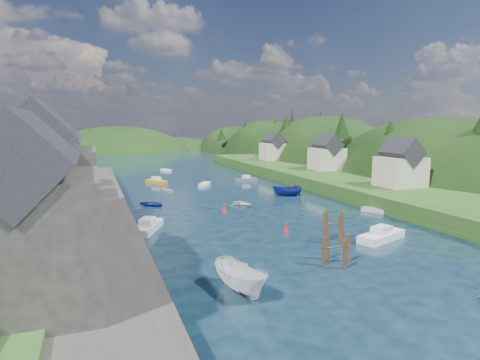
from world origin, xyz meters
name	(u,v)px	position (x,y,z in m)	size (l,w,h in m)	color
ground	(204,185)	(0.00, 50.00, 0.00)	(600.00, 600.00, 0.00)	black
hillside_right	(322,190)	(45.00, 75.00, -7.41)	(36.00, 245.56, 48.00)	black
far_hills	(142,171)	(1.22, 174.01, -10.80)	(103.00, 68.00, 44.00)	black
hill_trees	(192,131)	(0.87, 64.62, 11.25)	(92.18, 145.83, 12.83)	black
quay_left	(81,222)	(-24.00, 20.00, 1.00)	(12.00, 110.00, 2.00)	#2D2B28
terrace_left_grass	(17,225)	(-31.00, 20.00, 1.25)	(12.00, 110.00, 2.50)	#234719
quayside_buildings	(49,192)	(-26.00, 6.39, 7.09)	(8.00, 35.84, 12.90)	#2D2B28
boat_sheds	(69,171)	(-26.00, 39.00, 5.27)	(7.00, 21.00, 7.50)	#2D2D30
terrace_right	(331,180)	(25.00, 40.00, 1.20)	(16.00, 120.00, 2.40)	#234719
right_bank_cottages	(323,155)	(28.00, 48.33, 5.84)	(9.00, 59.24, 8.41)	beige
piling_cluster_near	(336,253)	(-1.34, -1.48, 1.09)	(3.23, 3.01, 3.32)	#382314
piling_cluster_far	(333,229)	(2.55, 4.88, 1.40)	(2.90, 2.74, 3.95)	#382314
channel_buoy_near	(286,227)	(-0.45, 10.53, 0.48)	(0.70, 0.70, 1.10)	red
channel_buoy_far	(224,208)	(-3.91, 24.26, 0.48)	(0.70, 0.70, 1.10)	red
moored_boats	(252,215)	(-2.08, 17.53, 0.69)	(37.49, 95.45, 2.49)	silver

